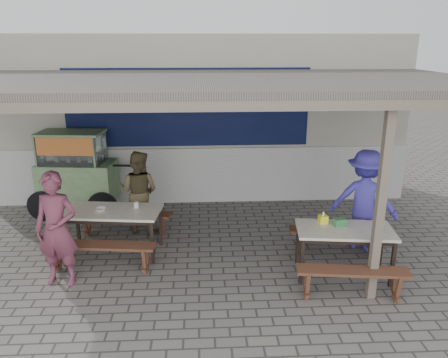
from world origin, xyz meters
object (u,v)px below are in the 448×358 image
table_left (112,214)px  bench_right_street (352,277)px  bench_left_wall (124,218)px  patron_right_table (364,200)px  donation_box (340,222)px  condiment_bowl (101,209)px  bench_left_street (101,250)px  vendor_cart (76,170)px  table_right (345,234)px  patron_wall_side (139,192)px  bench_right_wall (335,235)px  tissue_box (323,219)px  condiment_jar (136,205)px  patron_street_side (57,229)px

table_left → bench_right_street: size_ratio=1.09×
bench_left_wall → patron_right_table: patron_right_table is taller
donation_box → condiment_bowl: 3.74m
bench_left_street → vendor_cart: size_ratio=0.78×
bench_left_street → table_right: table_right is taller
patron_wall_side → table_right: bearing=169.4°
table_right → bench_right_wall: (0.08, 0.65, -0.33)m
tissue_box → condiment_jar: size_ratio=1.31×
vendor_cart → condiment_jar: size_ratio=23.38×
patron_wall_side → condiment_jar: (0.06, -0.77, 0.04)m
vendor_cart → table_right: bearing=-24.9°
patron_wall_side → donation_box: 3.58m
patron_street_side → table_right: bearing=8.0°
tissue_box → patron_right_table: bearing=38.3°
bench_left_street → condiment_bowl: condiment_bowl is taller
table_left → table_right: 3.66m
vendor_cart → donation_box: size_ratio=12.51×
bench_left_wall → bench_right_street: same height
table_right → bench_right_wall: 0.74m
vendor_cart → patron_right_table: size_ratio=1.28×
bench_right_wall → condiment_bowl: (-3.78, 0.27, 0.43)m
table_right → vendor_cart: (-4.56, 2.69, 0.25)m
patron_right_table → donation_box: bearing=76.1°
bench_right_wall → condiment_jar: 3.29m
table_left → bench_left_street: (-0.07, -0.62, -0.33)m
table_left → bench_right_wall: bearing=2.5°
bench_left_street → condiment_bowl: 0.75m
bench_right_wall → condiment_bowl: 3.81m
table_right → donation_box: size_ratio=8.45×
table_left → bench_right_street: bearing=-17.7°
table_left → bench_left_street: bearing=-90.0°
bench_left_wall → condiment_jar: (0.31, -0.52, 0.45)m
donation_box → bench_left_street: bearing=176.8°
bench_left_street → bench_left_wall: same height
condiment_bowl → bench_right_street: bearing=-23.5°
bench_left_wall → bench_right_wall: same height
tissue_box → donation_box: 0.25m
bench_left_street → patron_street_side: 0.76m
bench_right_wall → donation_box: (-0.13, -0.55, 0.47)m
patron_street_side → donation_box: bearing=9.4°
patron_wall_side → table_left: bearing=87.9°
condiment_bowl → tissue_box: bearing=-11.3°
bench_right_street → vendor_cart: (-4.48, 3.34, 0.58)m
condiment_bowl → donation_box: bearing=-12.6°
bench_left_wall → condiment_bowl: bearing=-103.7°
table_left → bench_left_wall: table_left is taller
bench_right_wall → table_right: bearing=-90.0°
patron_street_side → patron_right_table: size_ratio=0.99×
bench_left_wall → donation_box: bearing=-16.1°
bench_left_wall → table_right: 3.81m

